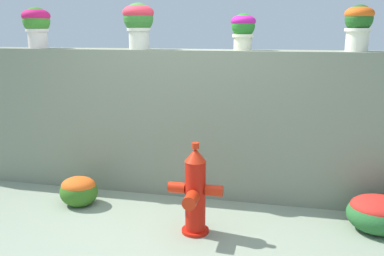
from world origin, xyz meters
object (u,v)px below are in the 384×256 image
fire_hydrant (195,193)px  flower_bush_left (79,190)px  potted_plant_3 (243,28)px  potted_plant_1 (36,23)px  flower_bush_right (379,213)px  potted_plant_2 (138,20)px  potted_plant_4 (359,23)px

fire_hydrant → flower_bush_left: fire_hydrant is taller
potted_plant_3 → flower_bush_left: 2.40m
potted_plant_1 → flower_bush_right: size_ratio=0.81×
potted_plant_1 → fire_hydrant: potted_plant_1 is taller
potted_plant_2 → flower_bush_right: bearing=-12.3°
potted_plant_2 → flower_bush_left: bearing=-129.6°
potted_plant_2 → fire_hydrant: potted_plant_2 is taller
potted_plant_1 → flower_bush_right: potted_plant_1 is taller
fire_hydrant → flower_bush_left: size_ratio=2.10×
potted_plant_2 → potted_plant_4: bearing=0.4°
potted_plant_1 → flower_bush_right: bearing=-8.6°
potted_plant_1 → fire_hydrant: (2.06, -0.97, -1.49)m
potted_plant_3 → flower_bush_left: (-1.61, -0.65, -1.66)m
potted_plant_1 → flower_bush_left: 1.96m
potted_plant_3 → flower_bush_left: size_ratio=0.92×
potted_plant_4 → flower_bush_left: (-2.72, -0.62, -1.70)m
potted_plant_2 → flower_bush_right: 3.05m
flower_bush_left → flower_bush_right: size_ratio=0.71×
potted_plant_3 → potted_plant_1: bearing=-179.3°
flower_bush_left → fire_hydrant: bearing=-14.6°
flower_bush_right → potted_plant_3: bearing=156.5°
potted_plant_4 → potted_plant_2: bearing=-179.6°
fire_hydrant → flower_bush_right: size_ratio=1.50×
potted_plant_2 → flower_bush_left: (-0.50, -0.60, -1.74)m
flower_bush_left → potted_plant_1: bearing=139.6°
potted_plant_2 → potted_plant_3: potted_plant_2 is taller
flower_bush_right → fire_hydrant: bearing=-165.8°
flower_bush_left → flower_bush_right: 2.96m
potted_plant_2 → potted_plant_4: (2.22, 0.02, -0.04)m
potted_plant_4 → flower_bush_right: size_ratio=0.78×
potted_plant_4 → fire_hydrant: 2.25m
potted_plant_4 → potted_plant_1: bearing=180.0°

